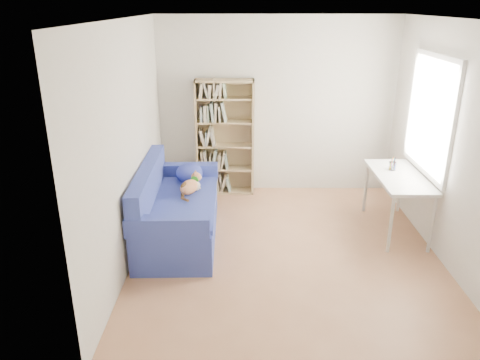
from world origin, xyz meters
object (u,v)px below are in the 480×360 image
desk (399,181)px  bookshelf (225,142)px  sofa (176,211)px  pen_cup (392,165)px

desk → bookshelf: bearing=149.7°
desk → sofa: bearing=-176.2°
sofa → bookshelf: size_ratio=1.10×
bookshelf → pen_cup: bookshelf is taller
sofa → desk: size_ratio=1.50×
bookshelf → desk: bearing=-30.3°
sofa → desk: sofa is taller
sofa → bookshelf: (0.56, 1.47, 0.45)m
bookshelf → pen_cup: size_ratio=9.82×
bookshelf → pen_cup: bearing=-26.7°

